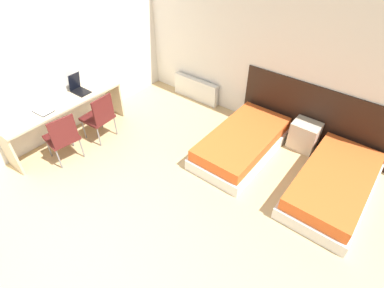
# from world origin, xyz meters

# --- Properties ---
(ground_plane) EXTENTS (20.00, 20.00, 0.00)m
(ground_plane) POSITION_xyz_m (0.00, 0.00, 0.00)
(ground_plane) COLOR tan
(wall_back) EXTENTS (6.01, 0.05, 2.70)m
(wall_back) POSITION_xyz_m (0.00, 4.21, 1.35)
(wall_back) COLOR silver
(wall_back) RESTS_ON ground_plane
(wall_left) EXTENTS (0.05, 5.19, 2.70)m
(wall_left) POSITION_xyz_m (-2.53, 2.09, 1.35)
(wall_left) COLOR silver
(wall_left) RESTS_ON ground_plane
(headboard_panel) EXTENTS (2.62, 0.03, 1.09)m
(headboard_panel) POSITION_xyz_m (1.16, 4.17, 0.55)
(headboard_panel) COLOR black
(headboard_panel) RESTS_ON ground_plane
(bed_near_window) EXTENTS (0.98, 1.90, 0.40)m
(bed_near_window) POSITION_xyz_m (0.39, 3.19, 0.19)
(bed_near_window) COLOR silver
(bed_near_window) RESTS_ON ground_plane
(bed_near_door) EXTENTS (0.98, 1.90, 0.40)m
(bed_near_door) POSITION_xyz_m (1.93, 3.19, 0.19)
(bed_near_door) COLOR silver
(bed_near_door) RESTS_ON ground_plane
(nightstand) EXTENTS (0.45, 0.37, 0.50)m
(nightstand) POSITION_xyz_m (1.16, 3.96, 0.25)
(nightstand) COLOR beige
(nightstand) RESTS_ON ground_plane
(radiator) EXTENTS (1.08, 0.12, 0.47)m
(radiator) POSITION_xyz_m (-1.30, 4.09, 0.23)
(radiator) COLOR silver
(radiator) RESTS_ON ground_plane
(desk) EXTENTS (0.51, 2.13, 0.75)m
(desk) POSITION_xyz_m (-2.25, 1.61, 0.59)
(desk) COLOR #C6B28E
(desk) RESTS_ON ground_plane
(chair_near_laptop) EXTENTS (0.48, 0.48, 0.89)m
(chair_near_laptop) POSITION_xyz_m (-1.80, 1.97, 0.48)
(chair_near_laptop) COLOR #511919
(chair_near_laptop) RESTS_ON ground_plane
(chair_near_notebook) EXTENTS (0.52, 0.52, 0.89)m
(chair_near_notebook) POSITION_xyz_m (-1.80, 1.24, 0.48)
(chair_near_notebook) COLOR #511919
(chair_near_notebook) RESTS_ON ground_plane
(laptop) EXTENTS (0.33, 0.23, 0.33)m
(laptop) POSITION_xyz_m (-2.33, 2.02, 0.81)
(laptop) COLOR black
(laptop) RESTS_ON desk
(open_notebook) EXTENTS (0.31, 0.24, 0.02)m
(open_notebook) POSITION_xyz_m (-2.25, 1.28, 0.75)
(open_notebook) COLOR black
(open_notebook) RESTS_ON desk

